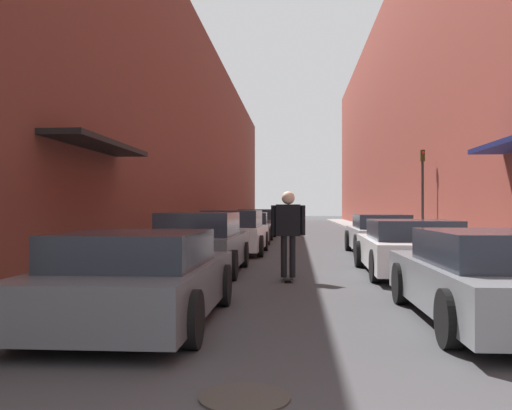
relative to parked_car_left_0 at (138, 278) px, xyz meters
The scene contains 17 objects.
ground 20.84m from the parked_car_left_0, 83.94° to the left, with size 146.13×146.13×0.00m, color #38383A.
curb_strip_left 27.44m from the parked_car_left_0, 94.27° to the left, with size 1.80×66.42×0.12m.
curb_strip_right 28.11m from the parked_car_left_0, 76.75° to the left, with size 1.80×66.42×0.12m.
building_row_left 28.24m from the parked_car_left_0, 100.24° to the left, with size 4.90×66.42×11.10m.
building_row_right 29.64m from the parked_car_left_0, 71.15° to the left, with size 4.90×66.42×14.23m.
parked_car_left_0 is the anchor object (origin of this frame).
parked_car_left_1 5.53m from the parked_car_left_0, 91.55° to the left, with size 1.89×4.16×1.35m.
parked_car_left_2 10.86m from the parked_car_left_0, 90.07° to the left, with size 2.05×4.20×1.37m.
parked_car_left_3 16.70m from the parked_car_left_0, 90.35° to the left, with size 2.09×4.65×1.25m.
parked_car_left_4 22.49m from the parked_car_left_0, 90.17° to the left, with size 2.08×4.70×1.37m.
parked_car_left_5 28.07m from the parked_car_left_0, 90.38° to the left, with size 1.89×4.35×1.36m.
parked_car_right_0 4.47m from the parked_car_left_0, ahead, with size 2.00×4.45×1.17m.
parked_car_right_1 7.10m from the parked_car_left_0, 51.21° to the left, with size 2.05×4.70×1.19m.
parked_car_right_2 11.78m from the parked_car_left_0, 67.19° to the left, with size 1.86×4.79×1.25m.
skateboarder 4.69m from the parked_car_left_0, 67.04° to the left, with size 0.68×0.78×1.78m.
manhole_cover 3.20m from the parked_car_left_0, 59.72° to the right, with size 0.70×0.70×0.02m.
traffic_light 17.14m from the parked_car_left_0, 66.13° to the left, with size 0.16×0.22×3.59m.
Camera 1 is at (-0.22, -1.18, 1.45)m, focal length 40.00 mm.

